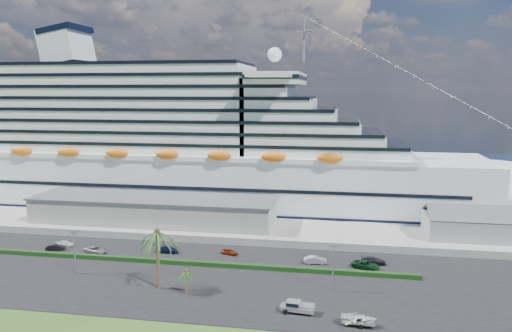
% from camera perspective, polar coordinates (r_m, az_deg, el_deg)
% --- Properties ---
extents(ground, '(420.00, 420.00, 0.00)m').
position_cam_1_polar(ground, '(84.97, -5.51, -15.23)').
color(ground, '#274D19').
rests_on(ground, ground).
extents(asphalt_lot, '(140.00, 38.00, 0.12)m').
position_cam_1_polar(asphalt_lot, '(94.77, -3.70, -12.57)').
color(asphalt_lot, black).
rests_on(asphalt_lot, ground).
extents(wharf, '(240.00, 20.00, 1.80)m').
position_cam_1_polar(wharf, '(121.41, -0.46, -7.32)').
color(wharf, gray).
rests_on(wharf, ground).
extents(water, '(420.00, 160.00, 0.02)m').
position_cam_1_polar(water, '(208.71, 4.00, -0.81)').
color(water, black).
rests_on(water, ground).
extents(cruise_ship, '(191.00, 38.00, 54.00)m').
position_cam_1_polar(cruise_ship, '(146.25, -7.09, 1.68)').
color(cruise_ship, silver).
rests_on(cruise_ship, ground).
extents(terminal_building, '(61.00, 15.00, 6.30)m').
position_cam_1_polar(terminal_building, '(127.13, -11.66, -4.85)').
color(terminal_building, gray).
rests_on(terminal_building, wharf).
extents(port_shed, '(24.00, 12.31, 7.37)m').
position_cam_1_polar(port_shed, '(122.60, 24.35, -6.26)').
color(port_shed, gray).
rests_on(port_shed, wharf).
extents(hedge, '(88.00, 1.10, 0.90)m').
position_cam_1_polar(hedge, '(101.15, -7.51, -10.92)').
color(hedge, black).
rests_on(hedge, asphalt_lot).
extents(lamp_post_left, '(1.60, 0.35, 8.27)m').
position_cam_1_polar(lamp_post_left, '(100.53, -20.05, -8.65)').
color(lamp_post_left, gray).
rests_on(lamp_post_left, asphalt_lot).
extents(lamp_post_right, '(1.60, 0.35, 8.27)m').
position_cam_1_polar(lamp_post_right, '(87.74, 8.82, -10.75)').
color(lamp_post_right, gray).
rests_on(lamp_post_right, asphalt_lot).
extents(palm_tall, '(8.82, 8.82, 11.13)m').
position_cam_1_polar(palm_tall, '(88.36, -11.22, -8.05)').
color(palm_tall, '#47301E').
rests_on(palm_tall, ground).
extents(palm_short, '(3.53, 3.53, 4.56)m').
position_cam_1_polar(palm_short, '(87.01, -8.02, -12.08)').
color(palm_short, '#47301E').
rests_on(palm_short, ground).
extents(parked_car_0, '(4.05, 1.97, 1.33)m').
position_cam_1_polar(parked_car_0, '(119.14, -21.00, -8.29)').
color(parked_car_0, white).
rests_on(parked_car_0, asphalt_lot).
extents(parked_car_1, '(4.21, 2.59, 1.31)m').
position_cam_1_polar(parked_car_1, '(117.24, -21.94, -8.62)').
color(parked_car_1, black).
rests_on(parked_car_1, asphalt_lot).
extents(parked_car_2, '(5.54, 3.61, 1.42)m').
position_cam_1_polar(parked_car_2, '(112.44, -17.89, -9.11)').
color(parked_car_2, gray).
rests_on(parked_car_2, asphalt_lot).
extents(parked_car_3, '(4.99, 2.15, 1.43)m').
position_cam_1_polar(parked_car_3, '(109.06, -10.03, -9.37)').
color(parked_car_3, '#11113B').
rests_on(parked_car_3, asphalt_lot).
extents(parked_car_4, '(3.99, 2.72, 1.26)m').
position_cam_1_polar(parked_car_4, '(106.44, -3.06, -9.75)').
color(parked_car_4, '#66230D').
rests_on(parked_car_4, asphalt_lot).
extents(parked_car_5, '(4.72, 2.19, 1.50)m').
position_cam_1_polar(parked_car_5, '(101.72, 6.80, -10.62)').
color(parked_car_5, '#98999F').
rests_on(parked_car_5, asphalt_lot).
extents(parked_car_6, '(5.86, 4.26, 1.48)m').
position_cam_1_polar(parked_car_6, '(100.69, 12.42, -10.97)').
color(parked_car_6, '#0D3517').
rests_on(parked_car_6, asphalt_lot).
extents(parked_car_7, '(4.98, 2.10, 1.44)m').
position_cam_1_polar(parked_car_7, '(103.48, 13.23, -10.47)').
color(parked_car_7, black).
rests_on(parked_car_7, asphalt_lot).
extents(pickup_truck, '(5.50, 2.50, 1.88)m').
position_cam_1_polar(pickup_truck, '(80.62, 4.72, -15.70)').
color(pickup_truck, black).
rests_on(pickup_truck, asphalt_lot).
extents(boat_trailer, '(6.11, 4.02, 1.75)m').
position_cam_1_polar(boat_trailer, '(77.79, 11.60, -16.70)').
color(boat_trailer, gray).
rests_on(boat_trailer, asphalt_lot).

